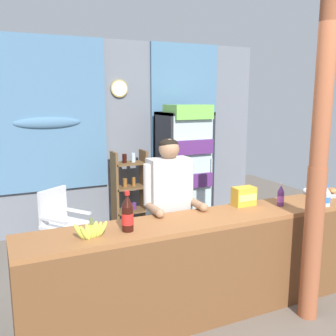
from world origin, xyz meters
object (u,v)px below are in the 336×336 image
(soda_bottle_water, at_px, (326,197))
(plastic_lawn_chair, at_px, (62,220))
(banana_bunch, at_px, (91,230))
(shopkeeper, at_px, (169,200))
(snack_box_choco_powder, at_px, (244,196))
(timber_post, at_px, (318,174))
(soda_bottle_grape_soda, at_px, (281,196))
(drink_fridge, at_px, (185,161))
(soda_bottle_cola, at_px, (127,214))
(stall_counter, at_px, (212,259))
(bottle_shelf_rack, at_px, (130,189))
(pastry_tray, at_px, (322,192))

(soda_bottle_water, bearing_deg, plastic_lawn_chair, 138.91)
(plastic_lawn_chair, height_order, banana_bunch, banana_bunch)
(shopkeeper, distance_m, soda_bottle_water, 1.49)
(snack_box_choco_powder, bearing_deg, timber_post, -62.62)
(plastic_lawn_chair, height_order, soda_bottle_grape_soda, soda_bottle_grape_soda)
(drink_fridge, relative_size, soda_bottle_cola, 5.70)
(stall_counter, bearing_deg, bottle_shelf_rack, 87.44)
(drink_fridge, bearing_deg, plastic_lawn_chair, -165.12)
(stall_counter, bearing_deg, pastry_tray, 10.22)
(shopkeeper, xyz_separation_m, soda_bottle_cola, (-0.57, -0.46, 0.07))
(snack_box_choco_powder, bearing_deg, soda_bottle_grape_soda, -26.69)
(drink_fridge, bearing_deg, banana_bunch, -130.57)
(plastic_lawn_chair, bearing_deg, stall_counter, -62.01)
(bottle_shelf_rack, height_order, banana_bunch, bottle_shelf_rack)
(drink_fridge, xyz_separation_m, soda_bottle_cola, (-1.66, -2.24, 0.05))
(pastry_tray, bearing_deg, stall_counter, -169.78)
(pastry_tray, bearing_deg, drink_fridge, 106.66)
(timber_post, height_order, soda_bottle_cola, timber_post)
(stall_counter, distance_m, shopkeeper, 0.68)
(plastic_lawn_chair, bearing_deg, shopkeeper, -58.11)
(soda_bottle_cola, height_order, banana_bunch, soda_bottle_cola)
(timber_post, relative_size, banana_bunch, 9.74)
(shopkeeper, xyz_separation_m, banana_bunch, (-0.86, -0.49, -0.00))
(soda_bottle_grape_soda, xyz_separation_m, snack_box_choco_powder, (-0.31, 0.16, -0.00))
(soda_bottle_grape_soda, relative_size, banana_bunch, 0.80)
(drink_fridge, bearing_deg, shopkeeper, -121.36)
(drink_fridge, relative_size, soda_bottle_grape_soda, 8.21)
(bottle_shelf_rack, distance_m, soda_bottle_water, 2.78)
(bottle_shelf_rack, distance_m, snack_box_choco_powder, 2.25)
(soda_bottle_water, distance_m, banana_bunch, 2.23)
(drink_fridge, bearing_deg, bottle_shelf_rack, 170.61)
(soda_bottle_grape_soda, bearing_deg, timber_post, -90.86)
(soda_bottle_cola, bearing_deg, shopkeeper, 38.73)
(plastic_lawn_chair, bearing_deg, drink_fridge, 14.88)
(pastry_tray, bearing_deg, bottle_shelf_rack, 123.37)
(drink_fridge, relative_size, pastry_tray, 4.54)
(timber_post, xyz_separation_m, drink_fridge, (0.12, 2.63, -0.30))
(timber_post, height_order, soda_bottle_water, timber_post)
(pastry_tray, xyz_separation_m, banana_bunch, (-2.56, -0.25, 0.04))
(plastic_lawn_chair, distance_m, soda_bottle_grape_soda, 2.51)
(timber_post, bearing_deg, soda_bottle_water, 31.90)
(soda_bottle_cola, xyz_separation_m, banana_bunch, (-0.29, -0.04, -0.07))
(stall_counter, distance_m, bottle_shelf_rack, 2.45)
(soda_bottle_water, height_order, banana_bunch, soda_bottle_water)
(drink_fridge, height_order, soda_bottle_water, drink_fridge)
(soda_bottle_grape_soda, distance_m, pastry_tray, 0.75)
(bottle_shelf_rack, distance_m, shopkeeper, 1.97)
(shopkeeper, relative_size, soda_bottle_water, 7.64)
(shopkeeper, bearing_deg, soda_bottle_cola, -141.27)
(snack_box_choco_powder, bearing_deg, pastry_tray, 0.74)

